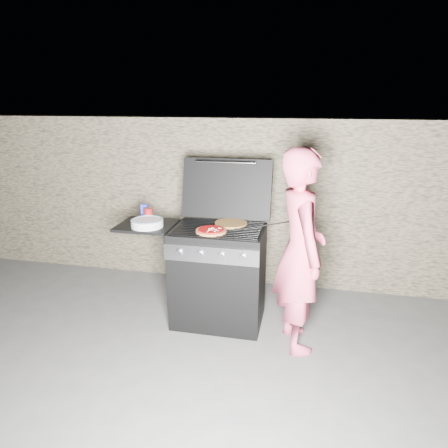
% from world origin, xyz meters
% --- Properties ---
extents(ground, '(50.00, 50.00, 0.00)m').
position_xyz_m(ground, '(0.00, 0.00, 0.00)').
color(ground, '#4D4D4C').
extents(stone_wall, '(8.00, 0.35, 1.80)m').
position_xyz_m(stone_wall, '(0.00, 1.05, 0.90)').
color(stone_wall, '#867757').
rests_on(stone_wall, ground).
extents(gas_grill, '(1.34, 0.79, 0.91)m').
position_xyz_m(gas_grill, '(-0.25, 0.00, 0.46)').
color(gas_grill, black).
rests_on(gas_grill, ground).
extents(pizza_topped, '(0.28, 0.28, 0.03)m').
position_xyz_m(pizza_topped, '(-0.04, -0.12, 0.93)').
color(pizza_topped, '#BB7F4E').
rests_on(pizza_topped, gas_grill).
extents(pizza_plain, '(0.34, 0.34, 0.02)m').
position_xyz_m(pizza_plain, '(0.09, 0.13, 0.92)').
color(pizza_plain, '#E6A551').
rests_on(pizza_plain, gas_grill).
extents(sauce_jar, '(0.10, 0.10, 0.12)m').
position_xyz_m(sauce_jar, '(-0.68, 0.09, 0.96)').
color(sauce_jar, maroon).
rests_on(sauce_jar, gas_grill).
extents(blue_carton, '(0.06, 0.04, 0.13)m').
position_xyz_m(blue_carton, '(-0.76, 0.18, 0.97)').
color(blue_carton, '#252CBC').
rests_on(blue_carton, gas_grill).
extents(plate_stack, '(0.34, 0.34, 0.07)m').
position_xyz_m(plate_stack, '(-0.63, -0.07, 0.94)').
color(plate_stack, silver).
rests_on(plate_stack, gas_grill).
extents(person, '(0.56, 0.70, 1.65)m').
position_xyz_m(person, '(0.71, -0.21, 0.83)').
color(person, '#E44E6D').
rests_on(person, ground).
extents(tongs, '(0.46, 0.10, 0.09)m').
position_xyz_m(tongs, '(0.39, 0.00, 0.96)').
color(tongs, black).
rests_on(tongs, gas_grill).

